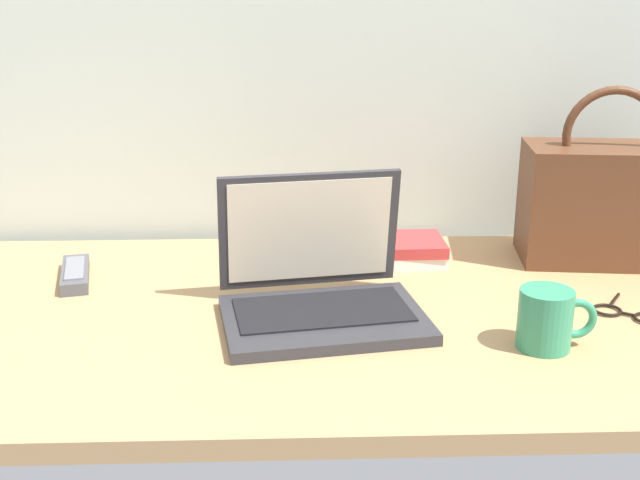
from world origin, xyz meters
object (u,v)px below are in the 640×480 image
(coffee_mug, at_px, (547,318))
(book_stack, at_px, (402,250))
(eyeglasses, at_px, (628,313))
(laptop, at_px, (319,287))
(handbag, at_px, (605,201))
(remote_control_near, at_px, (75,274))

(coffee_mug, height_order, book_stack, coffee_mug)
(coffee_mug, height_order, eyeglasses, coffee_mug)
(book_stack, bearing_deg, laptop, -123.82)
(book_stack, bearing_deg, eyeglasses, -39.65)
(coffee_mug, relative_size, book_stack, 0.72)
(laptop, distance_m, eyeglasses, 0.50)
(coffee_mug, xyz_separation_m, handbag, (0.22, 0.38, 0.07))
(eyeglasses, xyz_separation_m, book_stack, (-0.33, 0.27, 0.02))
(eyeglasses, bearing_deg, laptop, 177.22)
(handbag, bearing_deg, remote_control_near, -175.44)
(remote_control_near, height_order, eyeglasses, remote_control_near)
(book_stack, bearing_deg, handbag, -0.45)
(handbag, bearing_deg, coffee_mug, -120.20)
(laptop, distance_m, coffee_mug, 0.35)
(book_stack, bearing_deg, remote_control_near, -172.28)
(coffee_mug, distance_m, remote_control_near, 0.81)
(laptop, relative_size, eyeglasses, 2.50)
(laptop, relative_size, remote_control_near, 2.06)
(eyeglasses, height_order, book_stack, book_stack)
(coffee_mug, xyz_separation_m, remote_control_near, (-0.76, 0.30, -0.03))
(coffee_mug, height_order, handbag, handbag)
(coffee_mug, distance_m, eyeglasses, 0.21)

